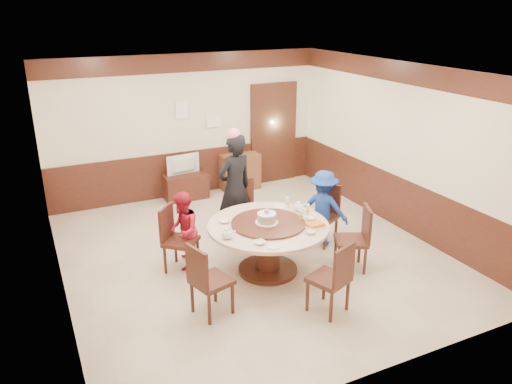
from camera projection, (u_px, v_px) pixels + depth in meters
name	position (u px, v px, depth m)	size (l,w,h in m)	color
room	(252.00, 189.00, 7.43)	(6.00, 6.04, 2.84)	#C4B39D
banquet_table	(268.00, 238.00, 7.10)	(1.72, 1.72, 0.78)	#401C14
chair_0	(322.00, 225.00, 8.08)	(0.59, 0.59, 0.97)	#401C14
chair_1	(247.00, 220.00, 8.26)	(0.44, 0.45, 0.97)	#401C14
chair_2	(180.00, 250.00, 7.24)	(0.62, 0.62, 0.97)	#401C14
chair_3	(211.00, 292.00, 6.19)	(0.55, 0.54, 0.97)	#401C14
chair_4	(329.00, 290.00, 6.24)	(0.57, 0.58, 0.97)	#401C14
chair_5	(352.00, 250.00, 7.26)	(0.59, 0.58, 0.97)	#401C14
person_standing	(235.00, 188.00, 8.00)	(0.65, 0.43, 1.79)	black
person_red	(183.00, 231.00, 7.22)	(0.56, 0.44, 1.16)	#B0172E
person_blue	(323.00, 208.00, 7.90)	(0.81, 0.46, 1.25)	#18399B
birthday_cake	(267.00, 218.00, 6.97)	(0.33, 0.33, 0.22)	white
teapot_left	(227.00, 234.00, 6.57)	(0.17, 0.15, 0.13)	white
teapot_right	(298.00, 207.00, 7.46)	(0.17, 0.15, 0.13)	white
bowl_0	(224.00, 221.00, 7.07)	(0.15, 0.15, 0.04)	white
bowl_1	(311.00, 232.00, 6.73)	(0.15, 0.15, 0.05)	white
bowl_2	(260.00, 242.00, 6.44)	(0.15, 0.15, 0.04)	white
bowl_3	(310.00, 218.00, 7.17)	(0.15, 0.15, 0.05)	white
saucer_near	(274.00, 246.00, 6.37)	(0.18, 0.18, 0.01)	white
saucer_far	(280.00, 206.00, 7.62)	(0.18, 0.18, 0.01)	white
shrimp_platter	(315.00, 225.00, 6.92)	(0.30, 0.20, 0.06)	white
bottle_0	(301.00, 215.00, 7.12)	(0.06, 0.06, 0.16)	white
bottle_1	(308.00, 210.00, 7.30)	(0.06, 0.06, 0.16)	white
bottle_2	(287.00, 203.00, 7.58)	(0.06, 0.06, 0.16)	white
tv_stand	(186.00, 186.00, 9.96)	(0.85, 0.45, 0.50)	#401C14
television	(185.00, 165.00, 9.80)	(0.68, 0.09, 0.39)	gray
side_cabinet	(240.00, 172.00, 10.43)	(0.80, 0.40, 0.75)	brown
thermos	(240.00, 146.00, 10.23)	(0.15, 0.15, 0.38)	silver
notice_left	(182.00, 110.00, 9.63)	(0.25, 0.00, 0.35)	white
notice_right	(214.00, 122.00, 10.00)	(0.30, 0.00, 0.22)	white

